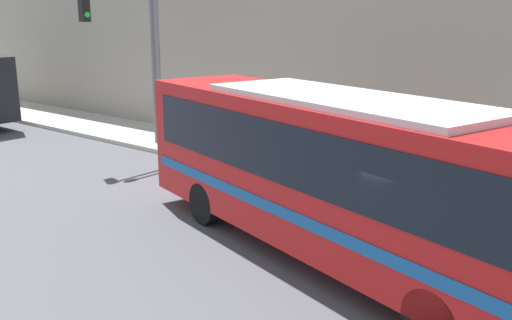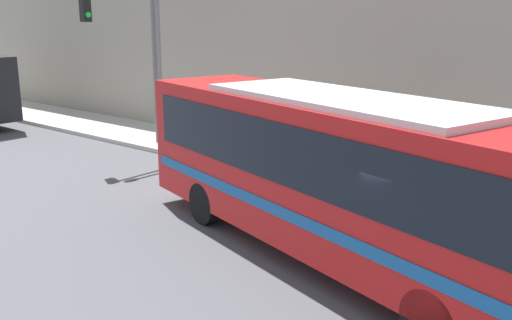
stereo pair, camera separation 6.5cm
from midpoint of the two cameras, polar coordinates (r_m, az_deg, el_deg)
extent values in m
plane|color=#515156|center=(10.53, 18.66, -14.27)|extent=(120.00, 120.00, 0.00)
cube|color=#B7B2A8|center=(27.88, -17.39, 3.64)|extent=(3.34, 70.00, 0.16)
cube|color=#9E9384|center=(28.43, -7.04, 11.50)|extent=(6.00, 32.99, 7.17)
cube|color=red|center=(11.32, 8.42, -1.45)|extent=(5.34, 11.64, 2.85)
cube|color=black|center=(11.19, 8.52, 1.08)|extent=(5.14, 10.77, 1.18)
cube|color=#19599E|center=(11.50, 8.31, -4.47)|extent=(5.26, 11.21, 0.24)
cube|color=silver|center=(11.02, 8.70, 5.96)|extent=(3.80, 6.64, 0.16)
cylinder|color=black|center=(14.95, 1.83, -2.82)|extent=(0.54, 1.06, 1.02)
cylinder|color=black|center=(13.81, -5.31, -4.33)|extent=(0.54, 1.06, 1.02)
cylinder|color=black|center=(9.15, 17.14, -15.06)|extent=(0.54, 1.06, 1.02)
cylinder|color=gold|center=(16.63, 9.29, -1.47)|extent=(0.27, 0.27, 0.57)
sphere|color=gold|center=(16.53, 9.34, -0.24)|extent=(0.26, 0.26, 0.26)
cylinder|color=gold|center=(16.55, 9.75, -1.46)|extent=(0.12, 0.16, 0.12)
cylinder|color=slate|center=(21.55, -9.82, 8.87)|extent=(0.16, 0.16, 5.59)
cube|color=black|center=(19.63, -16.91, 14.39)|extent=(0.30, 0.24, 0.90)
sphere|color=#19D83F|center=(19.51, -16.62, 13.75)|extent=(0.18, 0.18, 0.18)
cylinder|color=slate|center=(21.83, -10.32, 10.80)|extent=(0.18, 0.18, 7.02)
camera|label=1|loc=(0.03, -90.13, -0.03)|focal=40.00mm
camera|label=2|loc=(0.03, 89.87, 0.03)|focal=40.00mm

